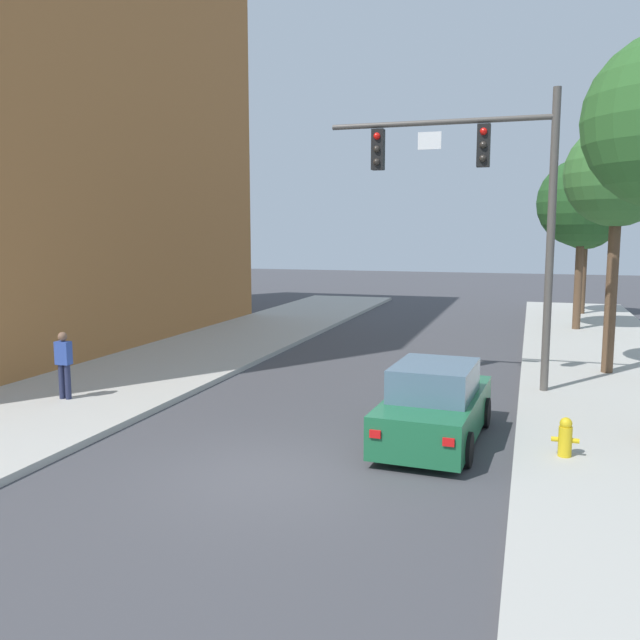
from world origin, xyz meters
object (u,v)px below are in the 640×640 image
traffic_signal_mast (487,187)px  pedestrian_sidewalk_left_walker (64,362)px  car_lead_green (435,406)px  street_tree_second (618,176)px  fire_hydrant (565,437)px  street_tree_farthest (586,218)px  street_tree_third (582,203)px

traffic_signal_mast → pedestrian_sidewalk_left_walker: 11.32m
car_lead_green → street_tree_second: (3.92, 7.44, 4.98)m
car_lead_green → fire_hydrant: 2.52m
street_tree_farthest → street_tree_second: bearing=-91.0°
traffic_signal_mast → car_lead_green: 6.49m
car_lead_green → street_tree_farthest: size_ratio=0.68×
pedestrian_sidewalk_left_walker → street_tree_third: 21.02m
car_lead_green → fire_hydrant: car_lead_green is taller
traffic_signal_mast → street_tree_farthest: 17.97m
car_lead_green → pedestrian_sidewalk_left_walker: (-8.94, 0.11, 0.34)m
car_lead_green → pedestrian_sidewalk_left_walker: bearing=179.3°
traffic_signal_mast → street_tree_farthest: (3.60, 17.60, -0.44)m
street_tree_second → traffic_signal_mast: bearing=-139.4°
pedestrian_sidewalk_left_walker → street_tree_farthest: 25.93m
traffic_signal_mast → car_lead_green: (-0.56, -4.56, -4.58)m
pedestrian_sidewalk_left_walker → street_tree_farthest: bearing=59.3°
traffic_signal_mast → street_tree_farthest: size_ratio=1.19×
pedestrian_sidewalk_left_walker → street_tree_farthest: size_ratio=0.26×
pedestrian_sidewalk_left_walker → street_tree_third: (12.54, 16.32, 4.27)m
fire_hydrant → street_tree_second: (1.49, 8.07, 5.20)m
traffic_signal_mast → car_lead_green: traffic_signal_mast is taller
street_tree_farthest → car_lead_green: bearing=-100.6°
pedestrian_sidewalk_left_walker → fire_hydrant: size_ratio=2.28×
car_lead_green → street_tree_second: street_tree_second is taller
traffic_signal_mast → pedestrian_sidewalk_left_walker: size_ratio=4.57×
street_tree_farthest → traffic_signal_mast: bearing=-101.6°
fire_hydrant → street_tree_third: bearing=86.1°
traffic_signal_mast → street_tree_farthest: traffic_signal_mast is taller
fire_hydrant → street_tree_second: size_ratio=0.10×
traffic_signal_mast → pedestrian_sidewalk_left_walker: (-9.50, -4.45, -4.24)m
street_tree_second → fire_hydrant: bearing=-100.4°
traffic_signal_mast → street_tree_third: 12.25m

